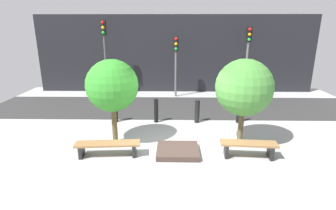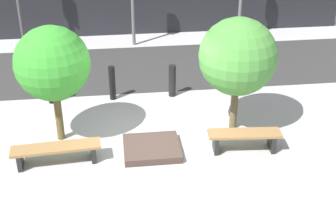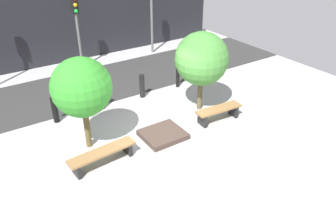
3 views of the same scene
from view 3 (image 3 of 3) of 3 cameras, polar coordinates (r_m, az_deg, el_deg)
The scene contains 14 objects.
ground_plane at distance 10.43m, azimuth -1.05°, elevation -5.40°, with size 18.00×18.00×0.00m, color #A1A1A1.
road_strip at distance 14.20m, azimuth -11.58°, elevation 3.78°, with size 18.00×3.66×0.01m, color #2F2F2F.
building_facade at distance 16.66m, azimuth -17.27°, elevation 14.88°, with size 16.20×0.50×4.45m, color black.
bench_left at distance 9.30m, azimuth -11.35°, elevation -8.43°, with size 1.97×0.58×0.43m.
bench_right at distance 11.20m, azimuth 8.79°, elevation -1.15°, with size 1.69×0.56×0.47m.
planter_bed at distance 10.35m, azimuth -0.89°, elevation -5.15°, with size 1.29×1.16×0.17m, color #43332D.
tree_behind_left_bench at distance 9.31m, azimuth -14.83°, elevation 2.94°, with size 1.70×1.70×2.81m.
tree_behind_right_bench at distance 11.23m, azimuth 5.88°, elevation 7.98°, with size 1.84×1.84×2.83m.
bollard_far_left at distance 11.56m, azimuth -19.10°, elevation -0.81°, with size 0.20×0.20×0.91m, color black.
bollard_left at distance 11.97m, azimuth -11.52°, elevation 1.48°, with size 0.18×0.18×0.98m, color black.
bollard_center at distance 12.61m, azimuth -4.54°, elevation 3.31°, with size 0.20×0.20×0.92m, color black.
bollard_right at distance 13.40m, azimuth 1.71°, elevation 5.23°, with size 0.15×0.15×1.04m, color black.
traffic_light_mid_west at distance 15.36m, azimuth -15.64°, elevation 14.24°, with size 0.28×0.27×3.28m.
traffic_light_mid_east at distance 16.86m, azimuth -2.90°, elevation 17.53°, with size 0.28×0.27×3.77m.
Camera 3 is at (-4.63, -7.30, 5.84)m, focal length 35.00 mm.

